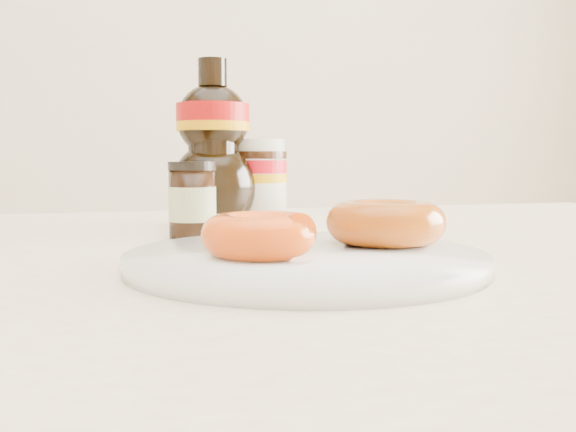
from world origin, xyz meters
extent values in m
cube|color=beige|center=(0.00, 1.75, 1.30)|extent=(3.50, 0.10, 2.60)
cube|color=#FBE1BF|center=(0.00, 0.10, 0.73)|extent=(1.40, 0.90, 0.04)
cylinder|color=#C6B28C|center=(0.62, 0.47, 0.35)|extent=(0.06, 0.06, 0.71)
cylinder|color=white|center=(0.00, -0.03, 0.76)|extent=(0.26, 0.26, 0.01)
torus|color=white|center=(0.00, -0.03, 0.76)|extent=(0.26, 0.26, 0.01)
torus|color=#D74D0C|center=(-0.03, -0.04, 0.78)|extent=(0.10, 0.10, 0.03)
torus|color=#A3460A|center=(0.08, 0.00, 0.78)|extent=(0.11, 0.11, 0.03)
cylinder|color=white|center=(0.04, 0.30, 0.79)|extent=(0.07, 0.07, 0.09)
cylinder|color=maroon|center=(0.04, 0.30, 0.82)|extent=(0.07, 0.07, 0.02)
cylinder|color=#D89905|center=(0.04, 0.30, 0.81)|extent=(0.07, 0.07, 0.01)
cylinder|color=black|center=(0.04, 0.30, 0.84)|extent=(0.07, 0.07, 0.01)
cylinder|color=white|center=(0.04, 0.30, 0.85)|extent=(0.07, 0.07, 0.02)
cylinder|color=black|center=(-0.05, 0.18, 0.79)|extent=(0.05, 0.05, 0.07)
cylinder|color=beige|center=(-0.05, 0.18, 0.79)|extent=(0.05, 0.05, 0.04)
cylinder|color=black|center=(-0.05, 0.18, 0.82)|extent=(0.05, 0.05, 0.01)
camera|label=1|loc=(-0.13, -0.47, 0.83)|focal=40.00mm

